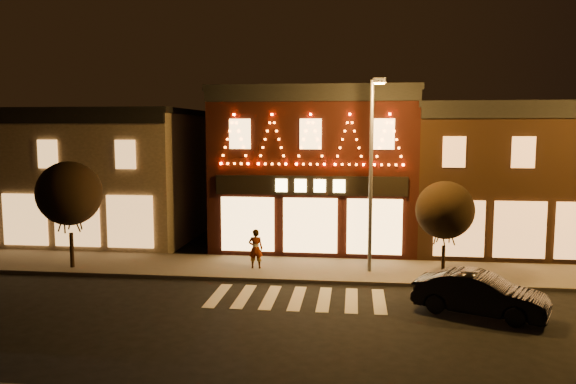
# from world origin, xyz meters

# --- Properties ---
(ground) EXTENTS (120.00, 120.00, 0.00)m
(ground) POSITION_xyz_m (0.00, 0.00, 0.00)
(ground) COLOR black
(ground) RESTS_ON ground
(sidewalk_far) EXTENTS (44.00, 4.00, 0.15)m
(sidewalk_far) POSITION_xyz_m (2.00, 8.00, 0.07)
(sidewalk_far) COLOR #47423D
(sidewalk_far) RESTS_ON ground
(building_left) EXTENTS (12.20, 8.28, 7.30)m
(building_left) POSITION_xyz_m (-13.00, 13.99, 3.66)
(building_left) COLOR #665C49
(building_left) RESTS_ON ground
(building_pulp) EXTENTS (10.20, 8.34, 8.30)m
(building_pulp) POSITION_xyz_m (0.00, 13.98, 4.16)
(building_pulp) COLOR black
(building_pulp) RESTS_ON ground
(building_right_a) EXTENTS (9.20, 8.28, 7.50)m
(building_right_a) POSITION_xyz_m (9.50, 13.99, 3.76)
(building_right_a) COLOR #331F12
(building_right_a) RESTS_ON ground
(streetlamp_mid) EXTENTS (0.57, 1.86, 8.10)m
(streetlamp_mid) POSITION_xyz_m (2.77, 7.51, 4.90)
(streetlamp_mid) COLOR #59595E
(streetlamp_mid) RESTS_ON sidewalk_far
(tree_left) EXTENTS (2.81, 2.81, 4.69)m
(tree_left) POSITION_xyz_m (-10.32, 6.90, 3.43)
(tree_left) COLOR black
(tree_left) RESTS_ON sidewalk_far
(tree_right) EXTENTS (2.38, 2.38, 3.97)m
(tree_right) POSITION_xyz_m (5.74, 7.21, 2.93)
(tree_right) COLOR black
(tree_right) RESTS_ON sidewalk_far
(dark_sedan) EXTENTS (4.56, 3.13, 1.42)m
(dark_sedan) POSITION_xyz_m (6.30, 2.94, 0.71)
(dark_sedan) COLOR black
(dark_sedan) RESTS_ON ground
(pedestrian) EXTENTS (0.66, 0.46, 1.73)m
(pedestrian) POSITION_xyz_m (-2.21, 7.70, 1.02)
(pedestrian) COLOR gray
(pedestrian) RESTS_ON sidewalk_far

